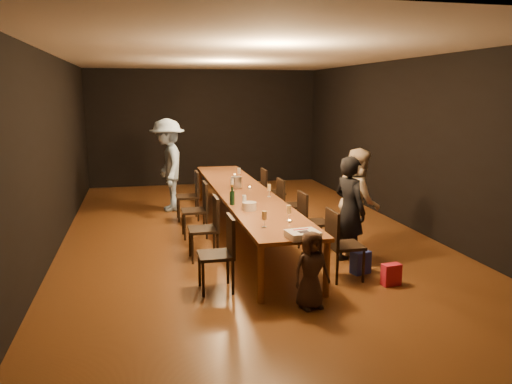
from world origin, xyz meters
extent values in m
plane|color=#492912|center=(0.00, 0.00, 0.00)|extent=(10.00, 10.00, 0.00)
cube|color=black|center=(0.00, 5.00, 1.50)|extent=(6.00, 0.04, 3.00)
cube|color=black|center=(0.00, -5.00, 1.50)|extent=(6.00, 0.04, 3.00)
cube|color=black|center=(-3.00, 0.00, 1.50)|extent=(0.04, 10.00, 3.00)
cube|color=black|center=(3.00, 0.00, 1.50)|extent=(0.04, 10.00, 3.00)
cube|color=silver|center=(0.00, 0.00, 3.00)|extent=(6.00, 10.00, 0.04)
cube|color=brown|center=(0.00, 0.00, 0.72)|extent=(0.90, 6.00, 0.05)
cylinder|color=brown|center=(-0.40, -2.90, 0.35)|extent=(0.08, 0.08, 0.70)
cylinder|color=brown|center=(0.40, -2.90, 0.35)|extent=(0.08, 0.08, 0.70)
cylinder|color=brown|center=(-0.40, 2.90, 0.35)|extent=(0.08, 0.08, 0.70)
cylinder|color=brown|center=(0.40, 2.90, 0.35)|extent=(0.08, 0.08, 0.70)
imported|color=black|center=(1.15, -1.82, 0.77)|extent=(0.53, 0.65, 1.54)
imported|color=beige|center=(1.49, -1.36, 0.80)|extent=(0.81, 0.92, 1.59)
imported|color=#8FB0DD|center=(-1.15, 2.08, 0.95)|extent=(0.78, 1.26, 1.89)
imported|color=#3D2B22|center=(0.12, -3.14, 0.45)|extent=(0.48, 0.36, 0.89)
cube|color=red|center=(1.34, -2.74, 0.14)|extent=(0.25, 0.15, 0.28)
cube|color=navy|center=(1.14, -2.26, 0.15)|extent=(0.28, 0.23, 0.31)
cube|color=white|center=(0.10, -2.90, 0.79)|extent=(0.39, 0.33, 0.08)
cube|color=black|center=(0.10, -2.93, 0.83)|extent=(0.13, 0.11, 0.00)
cube|color=red|center=(0.10, -2.83, 0.83)|extent=(0.19, 0.05, 0.00)
cylinder|color=white|center=(-0.21, -1.39, 0.81)|extent=(0.27, 0.27, 0.12)
cylinder|color=silver|center=(-0.06, 0.32, 0.85)|extent=(0.23, 0.23, 0.20)
cylinder|color=#B2B7B2|center=(0.15, -2.20, 0.77)|extent=(0.05, 0.05, 0.03)
cylinder|color=#B2B7B2|center=(0.15, 0.21, 0.77)|extent=(0.05, 0.05, 0.03)
cylinder|color=#B2B7B2|center=(0.15, 1.60, 0.77)|extent=(0.05, 0.05, 0.03)
camera|label=1|loc=(-1.69, -8.18, 2.40)|focal=35.00mm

